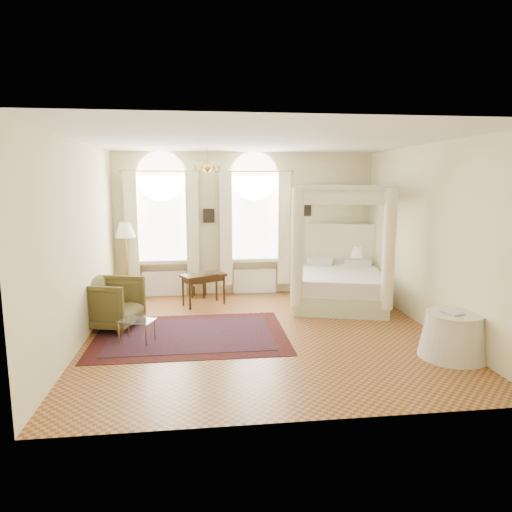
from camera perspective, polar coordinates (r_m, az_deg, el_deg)
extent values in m
plane|color=#A76130|center=(8.11, 0.88, -9.63)|extent=(6.00, 6.00, 0.00)
plane|color=#F6EABB|center=(10.69, -1.33, 4.05)|extent=(6.00, 0.00, 6.00)
plane|color=#F6EABB|center=(4.82, 5.88, -2.51)|extent=(6.00, 0.00, 6.00)
plane|color=#F6EABB|center=(7.90, -21.20, 1.54)|extent=(0.00, 6.00, 6.00)
plane|color=#F6EABB|center=(8.67, 20.96, 2.20)|extent=(0.00, 6.00, 6.00)
plane|color=white|center=(7.70, 0.94, 14.29)|extent=(6.00, 6.00, 0.00)
cube|color=white|center=(10.63, -11.59, 4.64)|extent=(1.10, 0.04, 1.90)
cylinder|color=white|center=(10.60, -11.76, 9.77)|extent=(1.10, 0.04, 1.10)
cube|color=white|center=(10.66, -11.46, -0.71)|extent=(1.32, 0.24, 0.08)
cube|color=white|center=(10.56, -15.25, 3.11)|extent=(0.28, 0.14, 2.60)
cube|color=white|center=(10.45, -7.95, 3.29)|extent=(0.28, 0.14, 2.60)
cube|color=white|center=(10.78, -11.36, -3.36)|extent=(1.00, 0.12, 0.58)
cube|color=white|center=(10.67, -0.24, 4.85)|extent=(1.10, 0.04, 1.90)
cylinder|color=white|center=(10.64, -0.25, 9.96)|extent=(1.10, 0.04, 1.10)
cube|color=white|center=(10.71, -0.18, -0.48)|extent=(1.32, 0.24, 0.08)
cube|color=white|center=(10.47, -3.78, 3.37)|extent=(0.28, 0.14, 2.60)
cube|color=white|center=(10.63, 3.46, 3.46)|extent=(0.28, 0.14, 2.60)
cube|color=white|center=(10.82, -0.19, -3.12)|extent=(1.00, 0.12, 0.58)
cylinder|color=#B2953B|center=(8.81, -6.13, 12.31)|extent=(0.02, 0.02, 0.40)
sphere|color=#B2953B|center=(8.80, -6.10, 10.88)|extent=(0.16, 0.16, 0.16)
sphere|color=beige|center=(8.81, -4.65, 11.36)|extent=(0.07, 0.07, 0.07)
sphere|color=beige|center=(8.99, -5.42, 11.30)|extent=(0.07, 0.07, 0.07)
sphere|color=beige|center=(8.99, -6.85, 11.28)|extent=(0.07, 0.07, 0.07)
sphere|color=beige|center=(8.80, -7.57, 11.31)|extent=(0.07, 0.07, 0.07)
sphere|color=beige|center=(8.61, -6.83, 11.37)|extent=(0.07, 0.07, 0.07)
sphere|color=beige|center=(8.61, -5.34, 11.39)|extent=(0.07, 0.07, 0.07)
cube|color=black|center=(10.59, -5.91, 5.04)|extent=(0.26, 0.03, 0.32)
cube|color=black|center=(10.88, 6.34, 5.67)|extent=(0.22, 0.03, 0.26)
cube|color=beige|center=(10.11, 10.33, -4.77)|extent=(2.40, 2.70, 0.39)
cube|color=silver|center=(10.03, 10.39, -2.84)|extent=(2.27, 2.57, 0.30)
cube|color=white|center=(11.04, 10.29, 0.56)|extent=(1.81, 0.58, 1.31)
cube|color=beige|center=(10.99, 5.84, 2.06)|extent=(0.12, 0.12, 2.51)
cube|color=beige|center=(11.04, 14.80, 1.83)|extent=(0.12, 0.12, 2.51)
cube|color=beige|center=(8.85, 5.16, 0.32)|extent=(0.12, 0.12, 2.51)
cube|color=beige|center=(8.92, 16.26, 0.05)|extent=(0.12, 0.12, 2.51)
cube|color=beige|center=(10.89, 10.53, 8.50)|extent=(1.81, 0.58, 0.09)
cube|color=beige|center=(8.74, 10.98, 8.32)|extent=(1.81, 0.58, 0.09)
cube|color=beige|center=(9.82, 5.65, 8.54)|extent=(0.70, 2.23, 0.09)
cube|color=beige|center=(9.88, 15.77, 8.24)|extent=(0.70, 2.23, 0.09)
cube|color=white|center=(10.90, 10.50, 7.70)|extent=(1.86, 0.56, 0.30)
cube|color=white|center=(8.74, 10.95, 7.32)|extent=(1.86, 0.56, 0.30)
cube|color=white|center=(9.83, 5.64, 7.65)|extent=(0.68, 2.28, 0.30)
cube|color=white|center=(9.89, 15.73, 7.36)|extent=(0.68, 2.28, 0.30)
cylinder|color=white|center=(8.84, 5.17, 1.01)|extent=(0.24, 0.24, 2.29)
cylinder|color=white|center=(8.90, 16.29, 0.74)|extent=(0.24, 0.24, 2.29)
cube|color=#35200E|center=(11.20, 12.75, -2.78)|extent=(0.48, 0.43, 0.66)
cylinder|color=#B2953B|center=(11.00, 12.51, -0.66)|extent=(0.13, 0.13, 0.22)
cone|color=beige|center=(10.97, 12.55, 0.46)|extent=(0.31, 0.31, 0.24)
cube|color=#35200E|center=(9.78, -6.59, -2.41)|extent=(1.02, 0.81, 0.05)
cube|color=#35200E|center=(9.80, -6.58, -2.88)|extent=(0.90, 0.69, 0.09)
cylinder|color=#35200E|center=(9.86, -9.11, -4.37)|extent=(0.05, 0.05, 0.63)
cylinder|color=#35200E|center=(10.19, -4.96, -3.85)|extent=(0.05, 0.05, 0.63)
cylinder|color=#35200E|center=(9.54, -8.26, -4.82)|extent=(0.05, 0.05, 0.63)
cylinder|color=#35200E|center=(9.87, -4.00, -4.26)|extent=(0.05, 0.05, 0.63)
imported|color=black|center=(9.70, -5.53, -2.26)|extent=(0.32, 0.20, 0.02)
cube|color=#43351C|center=(10.54, -7.19, -3.13)|extent=(0.40, 0.40, 0.07)
cylinder|color=#35200E|center=(10.48, -8.00, -4.37)|extent=(0.04, 0.04, 0.34)
cylinder|color=#35200E|center=(10.44, -6.55, -4.39)|extent=(0.04, 0.04, 0.34)
cylinder|color=#35200E|center=(10.73, -7.77, -4.03)|extent=(0.04, 0.04, 0.34)
cylinder|color=#35200E|center=(10.69, -6.35, -4.06)|extent=(0.04, 0.04, 0.34)
imported|color=#49421F|center=(8.70, -17.74, -5.65)|extent=(1.23, 1.21, 0.90)
cube|color=silver|center=(7.82, -14.70, -7.83)|extent=(0.65, 0.56, 0.02)
cylinder|color=#B2953B|center=(7.86, -16.74, -9.25)|extent=(0.02, 0.02, 0.37)
cylinder|color=#B2953B|center=(7.63, -13.59, -9.66)|extent=(0.02, 0.02, 0.37)
cylinder|color=#B2953B|center=(8.11, -15.63, -8.60)|extent=(0.02, 0.02, 0.37)
cylinder|color=#B2953B|center=(7.90, -12.55, -8.97)|extent=(0.02, 0.02, 0.37)
cylinder|color=#B2953B|center=(10.74, -15.67, -5.14)|extent=(0.30, 0.30, 0.03)
cylinder|color=#B2953B|center=(10.58, -15.84, -1.22)|extent=(0.04, 0.04, 1.52)
cone|color=beige|center=(10.47, -16.04, 3.16)|extent=(0.45, 0.45, 0.33)
cube|color=#461411|center=(8.10, -8.10, -9.72)|extent=(3.28, 2.37, 0.01)
cube|color=black|center=(8.09, -8.10, -9.68)|extent=(2.77, 1.85, 0.01)
cone|color=beige|center=(7.59, 23.41, -9.18)|extent=(1.00, 1.00, 0.65)
cylinder|color=beige|center=(7.49, 23.58, -6.69)|extent=(0.82, 0.82, 0.04)
imported|color=black|center=(7.37, 22.70, -6.64)|extent=(0.30, 0.35, 0.03)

